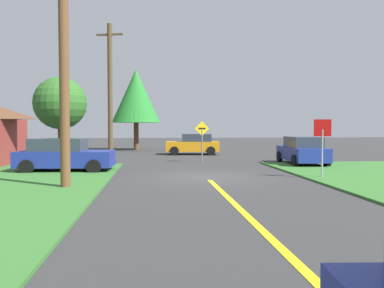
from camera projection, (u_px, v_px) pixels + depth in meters
name	position (u px, v px, depth m)	size (l,w,h in m)	color
ground_plane	(206.00, 177.00, 17.36)	(120.00, 120.00, 0.00)	#353535
lane_stripe_center	(251.00, 220.00, 9.40)	(0.20, 14.00, 0.01)	yellow
stop_sign	(322.00, 137.00, 16.83)	(0.70, 0.20, 2.51)	#9EA0A8
parked_car_near_building	(64.00, 155.00, 19.35)	(4.61, 2.35, 1.62)	navy
car_approaching_junction	(194.00, 144.00, 31.42)	(4.28, 2.46, 1.62)	orange
car_on_crossroad	(302.00, 151.00, 23.05)	(2.18, 4.53, 1.62)	navy
utility_pole_near	(64.00, 67.00, 13.93)	(1.80, 0.34, 8.37)	brown
utility_pole_mid	(110.00, 90.00, 26.61)	(1.78, 0.54, 9.02)	brown
direction_sign	(202.00, 137.00, 24.36)	(0.90, 0.18, 2.53)	slate
oak_tree_left	(60.00, 103.00, 33.09)	(4.34, 4.34, 6.31)	brown
pine_tree_center	(136.00, 96.00, 36.93)	(4.47, 4.47, 7.49)	brown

